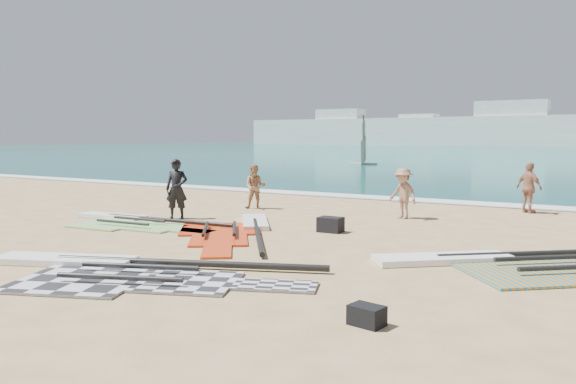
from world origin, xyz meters
The scene contains 14 objects.
ground centered at (0.00, 0.00, 0.00)m, with size 300.00×300.00×0.00m, color tan.
surf_line centered at (0.00, 12.30, 0.00)m, with size 300.00×1.20×0.04m, color white.
far_town centered at (-15.72, 150.00, 4.49)m, with size 160.00×8.00×12.00m.
rig_grey centered at (-1.28, -1.69, 0.05)m, with size 6.59×3.97×0.21m.
rig_green centered at (-5.52, 2.59, 0.05)m, with size 5.43×2.19×0.20m.
rig_orange centered at (4.87, 2.66, 0.05)m, with size 5.96×4.96×0.21m.
rig_red centered at (-2.06, 3.07, 0.05)m, with size 4.37×5.58×0.20m.
gear_bag_near centered at (0.06, 4.22, 0.19)m, with size 0.61×0.44×0.39m, color black.
gear_bag_far centered at (3.72, -1.99, 0.13)m, with size 0.44×0.31×0.26m, color black.
person_wetsuit centered at (-4.94, 3.96, 0.90)m, with size 0.66×0.43×1.80m, color black.
beachgoer_left centered at (-4.25, 7.10, 0.76)m, with size 0.74×0.58×1.52m, color #AE7A57.
beachgoer_mid centered at (0.84, 7.49, 0.77)m, with size 0.99×0.57×1.53m, color #996B53.
beachgoer_back centered at (3.89, 10.78, 0.82)m, with size 0.96×0.40×1.64m, color #B3775F.
windsurfer_left centered at (-13.47, 37.56, 1.28)m, with size 2.51×2.87×4.40m.
Camera 1 is at (6.51, -8.59, 2.44)m, focal length 35.00 mm.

